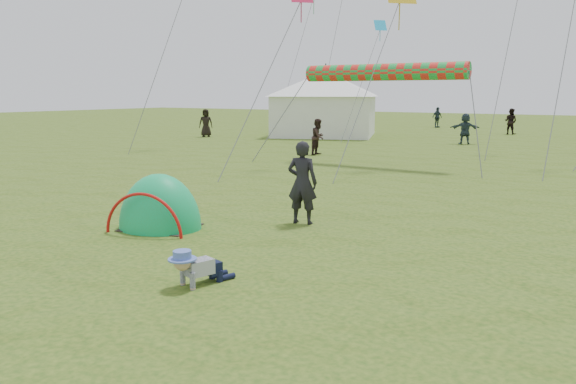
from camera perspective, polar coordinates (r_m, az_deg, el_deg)
The scene contains 15 objects.
ground at distance 9.47m, azimuth -10.54°, elevation -7.03°, with size 140.00×140.00×0.00m, color #254713.
crawling_toddler at distance 8.28m, azimuth -9.38°, elevation -7.45°, with size 0.52×0.74×0.57m, color black, non-canonical shape.
popup_tent at distance 11.91m, azimuth -12.82°, elevation -3.57°, with size 1.75×1.44×2.26m, color green.
standing_adult at distance 11.84m, azimuth 1.46°, elevation 0.96°, with size 0.64×0.42×1.77m, color black.
event_marquee at distance 36.51m, azimuth 3.81°, elevation 9.20°, with size 6.43×6.43×4.42m, color white, non-canonical shape.
crowd_person_1 at distance 25.24m, azimuth 3.10°, elevation 5.62°, with size 0.78×0.61×1.60m, color black.
crowd_person_2 at distance 46.44m, azimuth 14.91°, elevation 7.34°, with size 0.95×0.40×1.62m, color #293A42.
crowd_person_4 at distance 35.87m, azimuth -8.35°, elevation 6.96°, with size 0.85×0.55×1.74m, color black.
crowd_person_5 at distance 31.85m, azimuth 17.55°, elevation 6.15°, with size 1.54×0.49×1.66m, color #2D3E4A.
crowd_person_6 at distance 44.07m, azimuth -1.14°, elevation 7.62°, with size 0.63×0.42×1.74m, color black.
crowd_person_7 at distance 40.44m, azimuth 21.68°, elevation 6.68°, with size 0.83×0.65×1.71m, color black.
crowd_person_14 at distance 49.89m, azimuth 5.55°, elevation 7.88°, with size 1.04×0.43×1.77m, color black.
crowd_person_15 at distance 50.08m, azimuth 5.16°, elevation 7.79°, with size 1.02×0.59×1.58m, color #292A34.
rainbow_tube_kite at distance 21.93m, azimuth 9.65°, elevation 11.92°, with size 0.64×0.64×6.41m, color red.
diamond_kite_4 at distance 35.80m, azimuth 9.36°, elevation 16.37°, with size 0.75×0.75×0.00m, color #15A2E4.
Camera 1 is at (6.21, -6.59, 2.76)m, focal length 35.00 mm.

